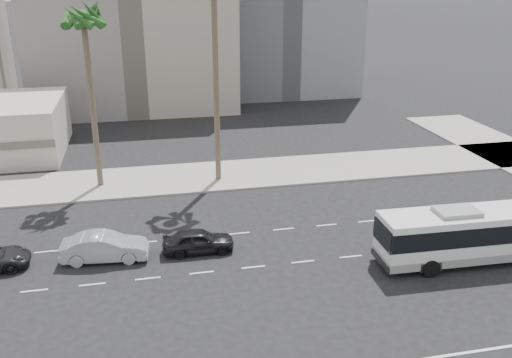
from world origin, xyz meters
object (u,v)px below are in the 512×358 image
object	(u,v)px
city_bus	(478,233)
palm_mid	(83,22)
car_a	(198,241)
car_b	(105,247)

from	to	relation	value
city_bus	palm_mid	size ratio (longest dim) A/B	0.84
city_bus	car_a	size ratio (longest dim) A/B	2.76
car_b	palm_mid	world-z (taller)	palm_mid
car_a	car_b	xyz separation A→B (m)	(-5.50, 0.15, 0.10)
city_bus	palm_mid	distance (m)	30.09
car_a	city_bus	bearing A→B (deg)	-104.64
palm_mid	car_a	bearing A→B (deg)	-63.18
car_a	car_b	world-z (taller)	car_b
car_b	city_bus	bearing A→B (deg)	-96.73
car_a	palm_mid	world-z (taller)	palm_mid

